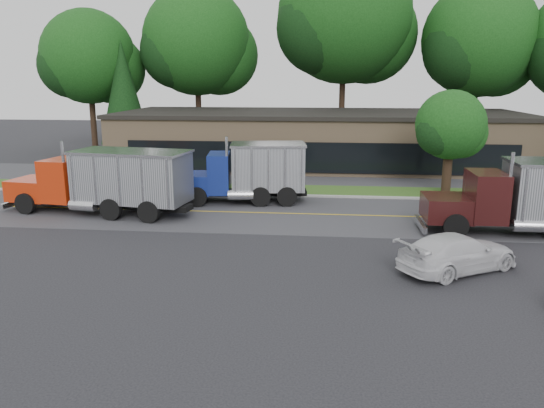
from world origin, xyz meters
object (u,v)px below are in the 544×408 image
at_px(dump_truck_blue, 251,171).
at_px(rally_car, 458,253).
at_px(dump_truck_maroon, 539,195).
at_px(dump_truck_red, 108,180).

bearing_deg(dump_truck_blue, rally_car, 124.44).
xyz_separation_m(dump_truck_maroon, rally_car, (-4.72, -5.32, -1.11)).
relative_size(dump_truck_red, rally_car, 2.12).
relative_size(dump_truck_red, dump_truck_maroon, 1.12).
bearing_deg(dump_truck_red, dump_truck_blue, -144.95).
distance_m(dump_truck_red, dump_truck_blue, 7.79).
bearing_deg(dump_truck_blue, dump_truck_red, 19.50).
bearing_deg(rally_car, dump_truck_blue, 8.78).
height_order(dump_truck_blue, dump_truck_maroon, same).
height_order(dump_truck_maroon, rally_car, dump_truck_maroon).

